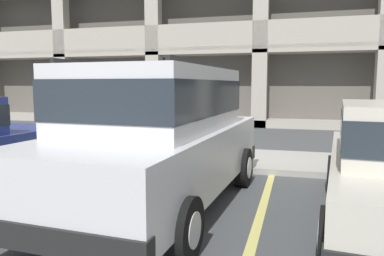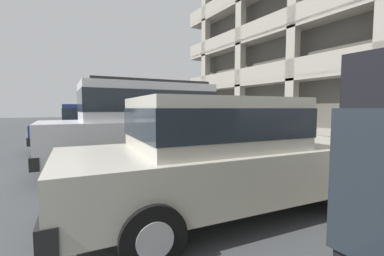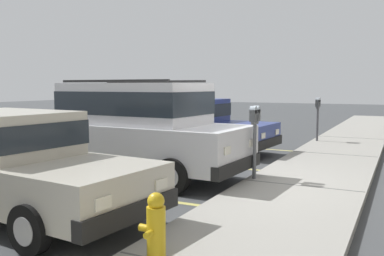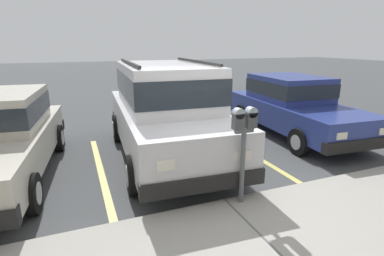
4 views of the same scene
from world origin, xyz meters
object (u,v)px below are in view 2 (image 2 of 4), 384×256
at_px(silver_suv, 148,122).
at_px(parking_meter_far, 146,113).
at_px(dark_hatchback, 225,152).
at_px(fire_hydrant, 381,164).
at_px(parking_meter_near, 221,116).
at_px(red_sedan, 100,125).

height_order(silver_suv, parking_meter_far, silver_suv).
bearing_deg(dark_hatchback, fire_hydrant, 82.79).
distance_m(silver_suv, parking_meter_near, 2.51).
bearing_deg(fire_hydrant, red_sedan, -156.74).
bearing_deg(parking_meter_far, dark_hatchback, -14.67).
bearing_deg(parking_meter_near, parking_meter_far, 179.64).
relative_size(red_sedan, parking_meter_far, 3.24).
xyz_separation_m(red_sedan, parking_meter_near, (3.25, 2.89, 0.36)).
height_order(red_sedan, fire_hydrant, red_sedan).
relative_size(silver_suv, fire_hydrant, 6.97).
xyz_separation_m(silver_suv, red_sedan, (-3.64, -0.41, -0.27)).
bearing_deg(dark_hatchback, parking_meter_near, 149.56).
distance_m(red_sedan, dark_hatchback, 6.76).
height_order(dark_hatchback, parking_meter_far, dark_hatchback).
xyz_separation_m(red_sedan, fire_hydrant, (7.41, 3.19, -0.36)).
bearing_deg(silver_suv, parking_meter_near, 102.23).
height_order(dark_hatchback, parking_meter_near, dark_hatchback).
xyz_separation_m(parking_meter_near, parking_meter_far, (-6.42, 0.04, -0.00)).
relative_size(red_sedan, parking_meter_near, 3.24).
xyz_separation_m(red_sedan, parking_meter_far, (-3.17, 2.93, 0.35)).
xyz_separation_m(dark_hatchback, parking_meter_near, (-3.51, 2.56, 0.36)).
relative_size(dark_hatchback, fire_hydrant, 6.61).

